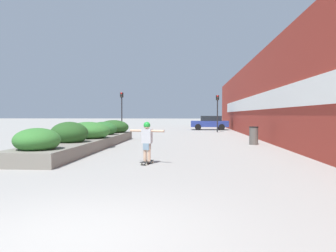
# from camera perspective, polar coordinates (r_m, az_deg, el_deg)

# --- Properties ---
(ground_plane) EXTENTS (300.00, 300.00, 0.00)m
(ground_plane) POSITION_cam_1_polar(r_m,az_deg,el_deg) (4.67, -16.52, -18.04)
(ground_plane) COLOR gray
(building_wall_right) EXTENTS (0.67, 48.65, 5.62)m
(building_wall_right) POSITION_cam_1_polar(r_m,az_deg,el_deg) (23.34, 15.66, 4.83)
(building_wall_right) COLOR maroon
(building_wall_right) RESTS_ON ground_plane
(planter_box) EXTENTS (2.08, 12.77, 1.31)m
(planter_box) POSITION_cam_1_polar(r_m,az_deg,el_deg) (16.65, -13.31, -1.71)
(planter_box) COLOR slate
(planter_box) RESTS_ON ground_plane
(skateboard) EXTENTS (0.39, 0.72, 0.10)m
(skateboard) POSITION_cam_1_polar(r_m,az_deg,el_deg) (10.65, -3.68, -6.27)
(skateboard) COLOR black
(skateboard) RESTS_ON ground_plane
(skateboarder) EXTENTS (1.16, 0.43, 1.27)m
(skateboarder) POSITION_cam_1_polar(r_m,az_deg,el_deg) (10.57, -3.69, -1.99)
(skateboarder) COLOR tan
(skateboarder) RESTS_ON skateboard
(trash_bin) EXTENTS (0.49, 0.49, 0.97)m
(trash_bin) POSITION_cam_1_polar(r_m,az_deg,el_deg) (18.14, 14.70, -1.62)
(trash_bin) COLOR #514C47
(trash_bin) RESTS_ON ground_plane
(car_leftmost) EXTENTS (3.98, 1.98, 1.51)m
(car_leftmost) POSITION_cam_1_polar(r_m,az_deg,el_deg) (35.52, 7.29, 0.61)
(car_leftmost) COLOR navy
(car_leftmost) RESTS_ON ground_plane
(car_center_left) EXTENTS (4.80, 1.94, 1.57)m
(car_center_left) POSITION_cam_1_polar(r_m,az_deg,el_deg) (38.94, 18.77, 0.70)
(car_center_left) COLOR slate
(car_center_left) RESTS_ON ground_plane
(traffic_light_left) EXTENTS (0.28, 0.30, 3.69)m
(traffic_light_left) POSITION_cam_1_polar(r_m,az_deg,el_deg) (30.80, -8.07, 3.58)
(traffic_light_left) COLOR black
(traffic_light_left) RESTS_ON ground_plane
(traffic_light_right) EXTENTS (0.28, 0.30, 3.42)m
(traffic_light_right) POSITION_cam_1_polar(r_m,az_deg,el_deg) (30.53, 8.61, 3.28)
(traffic_light_right) COLOR black
(traffic_light_right) RESTS_ON ground_plane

